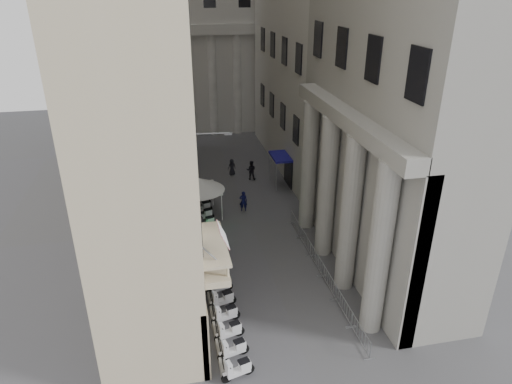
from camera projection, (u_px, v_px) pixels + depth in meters
far_building at (205, 5)px, 55.94m from camera, size 22.00×10.00×30.00m
iron_fence at (199, 236)px, 34.86m from camera, size 0.30×28.00×1.40m
blue_awning at (280, 185)px, 43.51m from camera, size 1.60×3.00×3.00m
flag at (227, 362)px, 23.38m from camera, size 1.00×1.40×8.20m
scooter_0 at (238, 378)px, 22.45m from camera, size 1.50×0.90×1.50m
scooter_1 at (234, 357)px, 23.67m from camera, size 1.50×0.90×1.50m
scooter_2 at (230, 339)px, 24.89m from camera, size 1.50×0.90×1.50m
scooter_3 at (226, 322)px, 26.11m from camera, size 1.50×0.90×1.50m
scooter_4 at (223, 307)px, 27.32m from camera, size 1.50×0.90×1.50m
scooter_5 at (220, 293)px, 28.54m from camera, size 1.50×0.90×1.50m
scooter_6 at (217, 280)px, 29.76m from camera, size 1.50×0.90×1.50m
scooter_7 at (215, 268)px, 30.98m from camera, size 1.50×0.90×1.50m
scooter_8 at (212, 257)px, 32.20m from camera, size 1.50×0.90×1.50m
scooter_9 at (210, 247)px, 33.41m from camera, size 1.50×0.90×1.50m
scooter_10 at (208, 238)px, 34.63m from camera, size 1.50×0.90×1.50m
scooter_11 at (206, 229)px, 35.85m from camera, size 1.50×0.90×1.50m
scooter_12 at (205, 221)px, 37.07m from camera, size 1.50×0.90×1.50m
scooter_13 at (203, 213)px, 38.28m from camera, size 1.50×0.90×1.50m
scooter_14 at (201, 206)px, 39.50m from camera, size 1.50×0.90×1.50m
barrier_0 at (360, 343)px, 24.59m from camera, size 0.60×2.40×1.10m
barrier_1 at (343, 313)px, 26.81m from camera, size 0.60×2.40×1.10m
barrier_2 at (328, 287)px, 29.03m from camera, size 0.60×2.40×1.10m
barrier_3 at (316, 266)px, 31.25m from camera, size 0.60×2.40×1.10m
barrier_4 at (305, 247)px, 33.47m from camera, size 0.60×2.40×1.10m
barrier_5 at (295, 230)px, 35.69m from camera, size 0.60×2.40×1.10m
security_tent at (202, 185)px, 36.64m from camera, size 4.13×4.13×3.36m
street_lamp at (201, 178)px, 32.71m from camera, size 2.68×0.40×8.22m
info_kiosk at (200, 227)px, 34.20m from camera, size 0.52×0.94×1.92m
pedestrian_a at (243, 201)px, 38.31m from camera, size 0.71×0.52×1.80m
pedestrian_b at (251, 170)px, 44.39m from camera, size 1.11×0.98×1.92m
pedestrian_c at (232, 167)px, 45.49m from camera, size 0.90×0.69×1.65m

